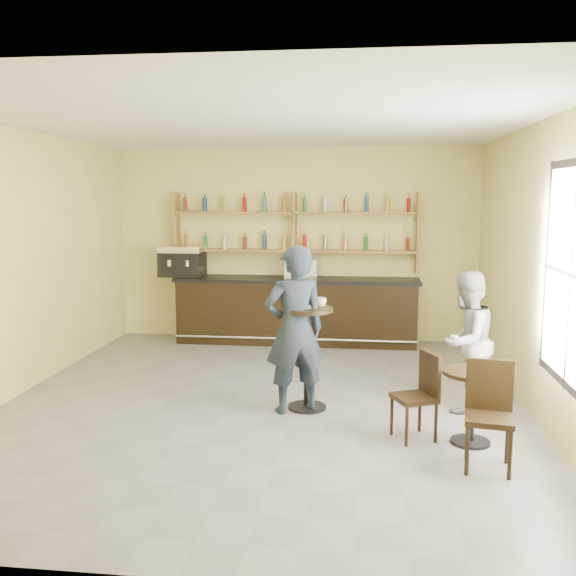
# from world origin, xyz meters

# --- Properties ---
(floor) EXTENTS (7.00, 7.00, 0.00)m
(floor) POSITION_xyz_m (0.00, 0.00, 0.00)
(floor) COLOR slate
(floor) RESTS_ON ground
(ceiling) EXTENTS (7.00, 7.00, 0.00)m
(ceiling) POSITION_xyz_m (0.00, 0.00, 3.20)
(ceiling) COLOR white
(ceiling) RESTS_ON wall_back
(wall_back) EXTENTS (7.00, 0.00, 7.00)m
(wall_back) POSITION_xyz_m (0.00, 3.50, 1.60)
(wall_back) COLOR #DFD47E
(wall_back) RESTS_ON floor
(wall_front) EXTENTS (7.00, 0.00, 7.00)m
(wall_front) POSITION_xyz_m (0.00, -3.50, 1.60)
(wall_front) COLOR #DFD47E
(wall_front) RESTS_ON floor
(wall_left) EXTENTS (0.00, 7.00, 7.00)m
(wall_left) POSITION_xyz_m (-3.00, 0.00, 1.60)
(wall_left) COLOR #DFD47E
(wall_left) RESTS_ON floor
(wall_right) EXTENTS (0.00, 7.00, 7.00)m
(wall_right) POSITION_xyz_m (3.00, 0.00, 1.60)
(wall_right) COLOR #DFD47E
(wall_right) RESTS_ON floor
(window_pane) EXTENTS (0.00, 2.00, 2.00)m
(window_pane) POSITION_xyz_m (2.99, -1.20, 1.70)
(window_pane) COLOR white
(window_pane) RESTS_ON wall_right
(window_frame) EXTENTS (0.04, 1.70, 2.10)m
(window_frame) POSITION_xyz_m (2.99, -1.20, 1.70)
(window_frame) COLOR black
(window_frame) RESTS_ON wall_right
(shelf_unit) EXTENTS (4.00, 0.26, 1.40)m
(shelf_unit) POSITION_xyz_m (0.00, 3.37, 1.81)
(shelf_unit) COLOR brown
(shelf_unit) RESTS_ON wall_back
(liquor_bottles) EXTENTS (3.68, 0.10, 1.00)m
(liquor_bottles) POSITION_xyz_m (0.00, 3.37, 1.98)
(liquor_bottles) COLOR #8C5919
(liquor_bottles) RESTS_ON shelf_unit
(bar_counter) EXTENTS (3.97, 0.77, 1.07)m
(bar_counter) POSITION_xyz_m (0.06, 3.15, 0.54)
(bar_counter) COLOR black
(bar_counter) RESTS_ON floor
(espresso_machine) EXTENTS (0.74, 0.51, 0.50)m
(espresso_machine) POSITION_xyz_m (-1.85, 3.15, 1.33)
(espresso_machine) COLOR black
(espresso_machine) RESTS_ON bar_counter
(pastry_case) EXTENTS (0.58, 0.50, 0.31)m
(pastry_case) POSITION_xyz_m (0.14, 3.15, 1.23)
(pastry_case) COLOR silver
(pastry_case) RESTS_ON bar_counter
(pedestal_table) EXTENTS (0.62, 0.62, 1.17)m
(pedestal_table) POSITION_xyz_m (0.53, -0.13, 0.58)
(pedestal_table) COLOR black
(pedestal_table) RESTS_ON floor
(napkin) EXTENTS (0.23, 0.23, 0.00)m
(napkin) POSITION_xyz_m (0.53, -0.13, 1.17)
(napkin) COLOR white
(napkin) RESTS_ON pedestal_table
(donut) EXTENTS (0.15, 0.15, 0.04)m
(donut) POSITION_xyz_m (0.54, -0.14, 1.19)
(donut) COLOR gold
(donut) RESTS_ON napkin
(cup_pedestal) EXTENTS (0.15, 0.15, 0.10)m
(cup_pedestal) POSITION_xyz_m (0.67, -0.03, 1.22)
(cup_pedestal) COLOR white
(cup_pedestal) RESTS_ON pedestal_table
(man_main) EXTENTS (0.81, 0.69, 1.88)m
(man_main) POSITION_xyz_m (0.40, -0.25, 0.94)
(man_main) COLOR black
(man_main) RESTS_ON floor
(cafe_table) EXTENTS (0.71, 0.71, 0.73)m
(cafe_table) POSITION_xyz_m (2.21, -0.97, 0.37)
(cafe_table) COLOR black
(cafe_table) RESTS_ON floor
(cup_cafe) EXTENTS (0.14, 0.14, 0.10)m
(cup_cafe) POSITION_xyz_m (2.26, -0.97, 0.78)
(cup_cafe) COLOR white
(cup_cafe) RESTS_ON cafe_table
(chair_west) EXTENTS (0.50, 0.50, 0.87)m
(chair_west) POSITION_xyz_m (1.66, -0.92, 0.43)
(chair_west) COLOR black
(chair_west) RESTS_ON floor
(chair_south) EXTENTS (0.47, 0.47, 0.95)m
(chair_south) POSITION_xyz_m (2.26, -1.57, 0.48)
(chair_south) COLOR black
(chair_south) RESTS_ON floor
(patron_second) EXTENTS (0.94, 0.98, 1.58)m
(patron_second) POSITION_xyz_m (2.29, 0.04, 0.79)
(patron_second) COLOR gray
(patron_second) RESTS_ON floor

